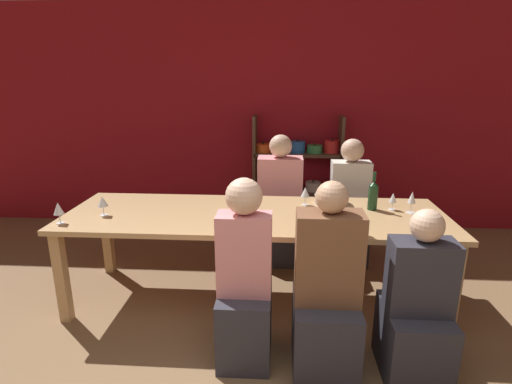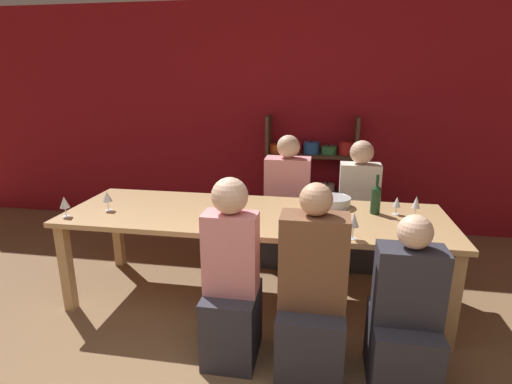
{
  "view_description": "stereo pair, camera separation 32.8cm",
  "coord_description": "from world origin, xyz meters",
  "px_view_note": "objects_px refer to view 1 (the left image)",
  "views": [
    {
      "loc": [
        0.3,
        -1.09,
        1.84
      ],
      "look_at": [
        0.09,
        2.06,
        0.93
      ],
      "focal_mm": 28.0,
      "sensor_mm": 36.0,
      "label": 1
    },
    {
      "loc": [
        0.63,
        -1.05,
        1.84
      ],
      "look_at": [
        0.09,
        2.06,
        0.93
      ],
      "focal_mm": 28.0,
      "sensor_mm": 36.0,
      "label": 2
    }
  ],
  "objects_px": {
    "wine_glass_red_a": "(238,198)",
    "person_near_a": "(245,293)",
    "person_near_c": "(326,303)",
    "wine_glass_empty_a": "(305,192)",
    "mixing_bowl": "(331,199)",
    "wine_glass_empty_b": "(393,198)",
    "dining_table": "(255,222)",
    "person_near_b": "(416,317)",
    "shelf_unit": "(296,183)",
    "wine_glass_white_b": "(103,202)",
    "wine_glass_empty_c": "(58,209)",
    "wine_glass_red_b": "(412,198)",
    "wine_glass_white_c": "(343,214)",
    "wine_glass_white_a": "(360,217)",
    "cell_phone": "(233,230)",
    "person_far_b": "(348,216)",
    "person_far_a": "(279,215)",
    "wine_bottle_green": "(373,195)"
  },
  "relations": [
    {
      "from": "dining_table",
      "to": "wine_glass_red_b",
      "type": "bearing_deg",
      "value": 4.04
    },
    {
      "from": "wine_glass_red_b",
      "to": "wine_glass_white_b",
      "type": "bearing_deg",
      "value": -174.86
    },
    {
      "from": "person_near_a",
      "to": "person_near_b",
      "type": "bearing_deg",
      "value": -4.31
    },
    {
      "from": "wine_glass_empty_b",
      "to": "person_near_c",
      "type": "bearing_deg",
      "value": -123.26
    },
    {
      "from": "wine_glass_white_c",
      "to": "wine_glass_empty_b",
      "type": "xyz_separation_m",
      "value": [
        0.48,
        0.48,
        -0.02
      ]
    },
    {
      "from": "shelf_unit",
      "to": "wine_glass_white_b",
      "type": "bearing_deg",
      "value": -131.34
    },
    {
      "from": "shelf_unit",
      "to": "person_near_a",
      "type": "height_order",
      "value": "shelf_unit"
    },
    {
      "from": "wine_glass_white_b",
      "to": "wine_glass_empty_c",
      "type": "bearing_deg",
      "value": -142.01
    },
    {
      "from": "person_near_b",
      "to": "wine_bottle_green",
      "type": "bearing_deg",
      "value": 95.31
    },
    {
      "from": "person_far_b",
      "to": "person_near_a",
      "type": "bearing_deg",
      "value": 60.12
    },
    {
      "from": "shelf_unit",
      "to": "dining_table",
      "type": "xyz_separation_m",
      "value": [
        -0.38,
        -1.67,
        0.11
      ]
    },
    {
      "from": "shelf_unit",
      "to": "person_far_b",
      "type": "bearing_deg",
      "value": -58.34
    },
    {
      "from": "wine_glass_white_a",
      "to": "wine_glass_empty_a",
      "type": "xyz_separation_m",
      "value": [
        -0.34,
        0.65,
        -0.02
      ]
    },
    {
      "from": "shelf_unit",
      "to": "wine_glass_white_b",
      "type": "distance_m",
      "value": 2.42
    },
    {
      "from": "wine_glass_red_a",
      "to": "person_near_b",
      "type": "distance_m",
      "value": 1.58
    },
    {
      "from": "dining_table",
      "to": "wine_glass_empty_b",
      "type": "bearing_deg",
      "value": 8.12
    },
    {
      "from": "wine_glass_red_a",
      "to": "person_near_a",
      "type": "xyz_separation_m",
      "value": [
        0.13,
        -0.83,
        -0.39
      ]
    },
    {
      "from": "cell_phone",
      "to": "person_near_a",
      "type": "distance_m",
      "value": 0.47
    },
    {
      "from": "wine_glass_empty_a",
      "to": "wine_glass_white_c",
      "type": "height_order",
      "value": "wine_glass_white_c"
    },
    {
      "from": "wine_glass_white_b",
      "to": "person_near_a",
      "type": "distance_m",
      "value": 1.39
    },
    {
      "from": "wine_glass_white_b",
      "to": "person_near_b",
      "type": "bearing_deg",
      "value": -17.02
    },
    {
      "from": "mixing_bowl",
      "to": "person_near_b",
      "type": "bearing_deg",
      "value": -69.49
    },
    {
      "from": "wine_glass_empty_a",
      "to": "cell_phone",
      "type": "bearing_deg",
      "value": -130.85
    },
    {
      "from": "mixing_bowl",
      "to": "wine_glass_empty_b",
      "type": "height_order",
      "value": "wine_glass_empty_b"
    },
    {
      "from": "wine_glass_white_c",
      "to": "wine_glass_empty_c",
      "type": "xyz_separation_m",
      "value": [
        -2.1,
        -0.01,
        -0.0
      ]
    },
    {
      "from": "wine_glass_white_a",
      "to": "person_near_a",
      "type": "xyz_separation_m",
      "value": [
        -0.78,
        -0.33,
        -0.42
      ]
    },
    {
      "from": "wine_glass_empty_b",
      "to": "person_near_a",
      "type": "relative_size",
      "value": 0.12
    },
    {
      "from": "wine_glass_empty_b",
      "to": "cell_phone",
      "type": "xyz_separation_m",
      "value": [
        -1.27,
        -0.56,
        -0.1
      ]
    },
    {
      "from": "person_near_c",
      "to": "mixing_bowl",
      "type": "bearing_deg",
      "value": 82.81
    },
    {
      "from": "wine_bottle_green",
      "to": "person_near_c",
      "type": "xyz_separation_m",
      "value": [
        -0.46,
        -0.95,
        -0.44
      ]
    },
    {
      "from": "wine_glass_white_c",
      "to": "cell_phone",
      "type": "xyz_separation_m",
      "value": [
        -0.79,
        -0.07,
        -0.11
      ]
    },
    {
      "from": "wine_glass_white_b",
      "to": "wine_glass_red_b",
      "type": "height_order",
      "value": "wine_glass_red_b"
    },
    {
      "from": "cell_phone",
      "to": "person_near_a",
      "type": "height_order",
      "value": "person_near_a"
    },
    {
      "from": "mixing_bowl",
      "to": "person_far_b",
      "type": "relative_size",
      "value": 0.23
    },
    {
      "from": "wine_glass_white_b",
      "to": "wine_glass_red_a",
      "type": "distance_m",
      "value": 1.07
    },
    {
      "from": "mixing_bowl",
      "to": "person_near_c",
      "type": "distance_m",
      "value": 1.15
    },
    {
      "from": "wine_glass_white_a",
      "to": "wine_glass_empty_a",
      "type": "bearing_deg",
      "value": 117.74
    },
    {
      "from": "person_far_a",
      "to": "person_near_b",
      "type": "height_order",
      "value": "person_far_a"
    },
    {
      "from": "shelf_unit",
      "to": "dining_table",
      "type": "distance_m",
      "value": 1.72
    },
    {
      "from": "dining_table",
      "to": "wine_glass_empty_c",
      "type": "bearing_deg",
      "value": -167.25
    },
    {
      "from": "wine_glass_red_a",
      "to": "person_near_a",
      "type": "distance_m",
      "value": 0.93
    },
    {
      "from": "wine_glass_white_b",
      "to": "person_far_a",
      "type": "relative_size",
      "value": 0.12
    },
    {
      "from": "mixing_bowl",
      "to": "person_near_a",
      "type": "height_order",
      "value": "person_near_a"
    },
    {
      "from": "mixing_bowl",
      "to": "wine_glass_red_a",
      "type": "height_order",
      "value": "wine_glass_red_a"
    },
    {
      "from": "wine_glass_empty_a",
      "to": "wine_glass_red_b",
      "type": "bearing_deg",
      "value": -10.22
    },
    {
      "from": "dining_table",
      "to": "wine_glass_empty_a",
      "type": "bearing_deg",
      "value": 30.29
    },
    {
      "from": "person_near_b",
      "to": "wine_glass_empty_b",
      "type": "bearing_deg",
      "value": 85.79
    },
    {
      "from": "mixing_bowl",
      "to": "cell_phone",
      "type": "height_order",
      "value": "mixing_bowl"
    },
    {
      "from": "person_near_c",
      "to": "wine_glass_empty_a",
      "type": "bearing_deg",
      "value": 95.03
    },
    {
      "from": "wine_glass_empty_a",
      "to": "person_near_b",
      "type": "bearing_deg",
      "value": -58.86
    }
  ]
}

